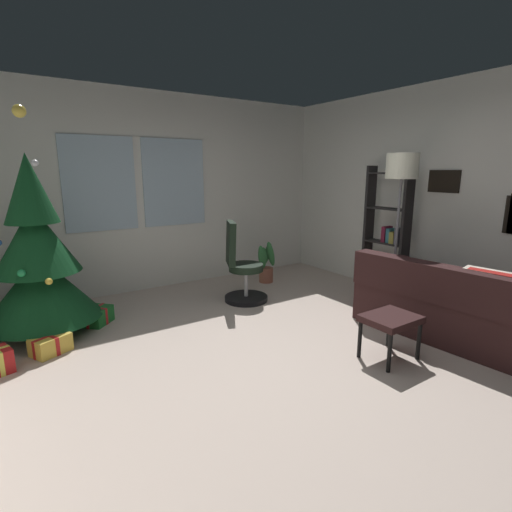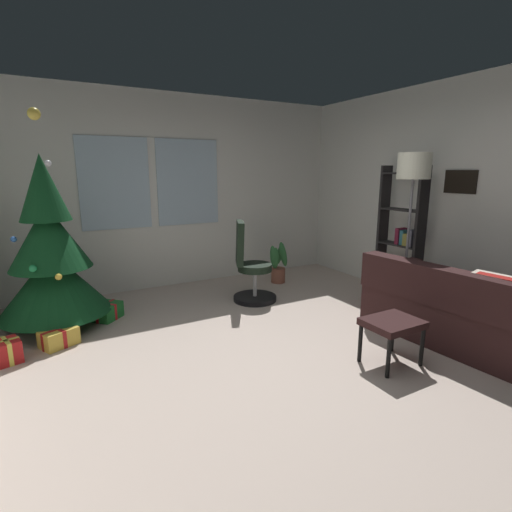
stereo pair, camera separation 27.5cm
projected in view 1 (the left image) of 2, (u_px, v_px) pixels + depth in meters
name	position (u px, v px, depth m)	size (l,w,h in m)	color
ground_plane	(288.00, 365.00, 3.47)	(5.04, 5.60, 0.10)	beige
wall_back_with_windows	(164.00, 192.00, 5.46)	(5.04, 0.12, 2.71)	silver
wall_right_with_frames	(460.00, 197.00, 4.56)	(0.12, 5.60, 2.71)	silver
couch	(467.00, 307.00, 3.98)	(1.75, 1.79, 0.81)	#301A1A
footstool	(391.00, 322.00, 3.42)	(0.47, 0.38, 0.41)	#301A1A
holiday_tree	(38.00, 262.00, 3.87)	(1.12, 1.12, 2.26)	#4C331E
gift_box_green	(96.00, 316.00, 4.26)	(0.41, 0.41, 0.19)	#1E722D
gift_box_gold	(51.00, 344.00, 3.57)	(0.38, 0.34, 0.18)	gold
office_chair	(241.00, 271.00, 4.95)	(0.58, 0.56, 1.04)	black
bookshelf	(387.00, 238.00, 5.18)	(0.18, 0.64, 1.73)	black
floor_lamp	(401.00, 178.00, 4.34)	(0.35, 0.35, 1.85)	slate
potted_plant	(266.00, 263.00, 5.83)	(0.41, 0.34, 0.63)	#915441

